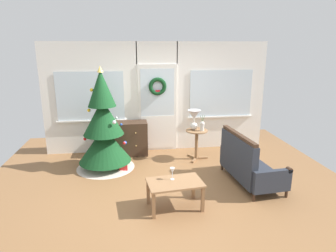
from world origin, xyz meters
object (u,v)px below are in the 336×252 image
Objects in this scene: flower_vase at (202,126)px; wine_glass at (172,171)px; table_lamp at (194,117)px; settee_sofa at (247,164)px; gift_box at (123,166)px; coffee_table at (175,186)px; dresser_cabinet at (128,139)px; side_table at (197,139)px; christmas_tree at (104,131)px.

flower_vase is 1.79× the size of wine_glass.
table_lamp is 2.08m from wine_glass.
settee_sofa is 2.43m from gift_box.
dresser_cabinet is at bearing 106.48° from coffee_table.
side_table is at bearing -17.99° from dresser_cabinet.
wine_glass is at bearing -61.54° from gift_box.
dresser_cabinet is 2.54m from coffee_table.
gift_box is (-2.25, 0.87, -0.29)m from settee_sofa.
table_lamp is at bearing 68.31° from wine_glass.
side_table is 1.53× the size of table_lamp.
side_table is at bearing 67.95° from coffee_table.
coffee_table is 4.59× the size of wine_glass.
dresser_cabinet is at bearing 161.13° from flower_vase.
side_table is (-0.65, 1.27, 0.10)m from settee_sofa.
christmas_tree is at bearing 157.87° from settee_sofa.
flower_vase is at bearing 63.03° from wine_glass.
coffee_table is at bearing -112.05° from side_table.
table_lamp reaches higher than gift_box.
christmas_tree is 4.73× the size of table_lamp.
coffee_table is (-0.79, -1.95, -0.11)m from side_table.
settee_sofa is at bearing -21.05° from gift_box.
table_lamp is (-0.06, 0.04, 0.48)m from side_table.
gift_box is at bearing -96.15° from dresser_cabinet.
side_table is 0.48m from table_lamp.
settee_sofa is at bearing 25.27° from coffee_table.
dresser_cabinet is 4.64× the size of wine_glass.
side_table reaches higher than wine_glass.
settee_sofa is 1.43m from side_table.
flower_vase reaches higher than gift_box.
settee_sofa is 3.35× the size of table_lamp.
side_table is at bearing -33.69° from table_lamp.
flower_vase is (0.10, -0.06, 0.31)m from side_table.
side_table is (1.51, -0.49, 0.09)m from dresser_cabinet.
christmas_tree is 3.09× the size of side_table.
dresser_cabinet is 5.60× the size of gift_box.
dresser_cabinet is 1.34× the size of side_table.
settee_sofa reaches higher than gift_box.
wine_glass is (1.16, -1.66, -0.21)m from christmas_tree.
wine_glass is at bearing -111.69° from table_lamp.
christmas_tree reaches higher than dresser_cabinet.
wine_glass is at bearing -73.53° from dresser_cabinet.
flower_vase is (-0.55, 1.21, 0.42)m from settee_sofa.
side_table reaches higher than gift_box.
coffee_table is at bearing -62.16° from gift_box.
dresser_cabinet is 0.95m from gift_box.
settee_sofa is 1.65× the size of coffee_table.
dresser_cabinet reaches higher than side_table.
table_lamp is 2.72× the size of gift_box.
flower_vase reaches higher than wine_glass.
table_lamp reaches higher than settee_sofa.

